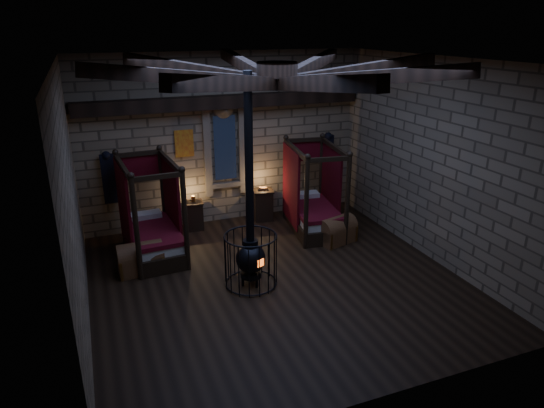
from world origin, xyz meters
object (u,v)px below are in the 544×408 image
object	(u,v)px
trunk_right	(336,231)
stove	(251,255)
bed_right	(313,209)
bed_left	(152,232)
trunk_left	(141,259)

from	to	relation	value
trunk_right	stove	bearing A→B (deg)	-170.98
bed_right	trunk_right	xyz separation A→B (m)	(0.18, -0.90, -0.24)
bed_right	stove	bearing A→B (deg)	-129.50
stove	trunk_right	bearing A→B (deg)	0.69
bed_left	trunk_left	bearing A→B (deg)	-119.76
bed_right	stove	size ratio (longest dim) A/B	0.53
bed_right	stove	world-z (taller)	stove
bed_right	bed_left	bearing A→B (deg)	-171.25
bed_right	trunk_left	world-z (taller)	bed_right
bed_left	stove	distance (m)	2.59
bed_left	trunk_right	size ratio (longest dim) A/B	2.16
trunk_left	stove	distance (m)	2.35
stove	bed_left	bearing A→B (deg)	102.95
stove	trunk_left	bearing A→B (deg)	121.54
bed_right	trunk_left	xyz separation A→B (m)	(-4.23, -0.74, -0.23)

